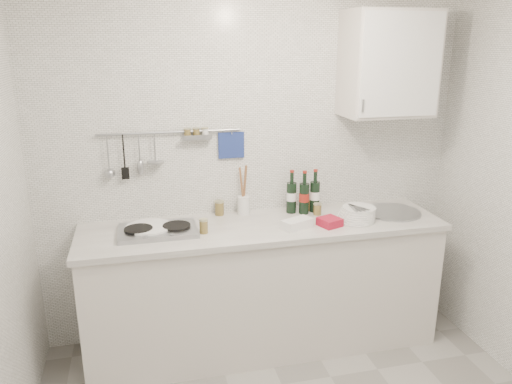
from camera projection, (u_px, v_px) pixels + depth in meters
back_wall at (253, 166)px, 3.54m from camera, size 3.00×0.02×2.50m
counter at (264, 289)px, 3.50m from camera, size 2.44×0.64×0.96m
wall_rail at (167, 146)px, 3.32m from camera, size 0.98×0.09×0.34m
wall_cabinet at (389, 64)px, 3.37m from camera, size 0.60×0.38×0.70m
plate_stack_hob at (148, 229)px, 3.20m from camera, size 0.31×0.31×0.04m
plate_stack_sink at (357, 214)px, 3.41m from camera, size 0.28×0.27×0.10m
wine_bottles at (304, 192)px, 3.54m from camera, size 0.24×0.11×0.31m
butter_dish at (297, 224)px, 3.27m from camera, size 0.23×0.17×0.06m
strawberry_punnet at (330, 222)px, 3.31m from camera, size 0.17×0.17×0.05m
utensil_crock at (244, 203)px, 3.52m from camera, size 0.09×0.09×0.36m
jar_a at (219, 208)px, 3.51m from camera, size 0.07×0.07×0.10m
jar_b at (308, 204)px, 3.61m from camera, size 0.07×0.07×0.09m
jar_c at (317, 209)px, 3.52m from camera, size 0.06×0.06×0.08m
jar_d at (204, 226)px, 3.18m from camera, size 0.06×0.06×0.09m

